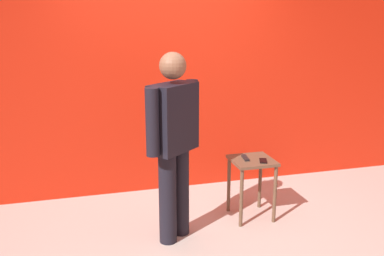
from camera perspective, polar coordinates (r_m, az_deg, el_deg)
The scene contains 6 objects.
ground_plane at distance 3.89m, azimuth 2.17°, elevation -16.03°, with size 12.00×12.00×0.00m, color #B7B2A8.
back_wall_red at distance 4.83m, azimuth -3.06°, elevation 10.05°, with size 6.21×0.12×3.20m, color red.
standing_person at distance 3.70m, azimuth -2.53°, elevation -1.42°, with size 0.59×0.52×1.72m.
side_table at distance 4.29m, azimuth 8.15°, elevation -5.88°, with size 0.42×0.42×0.62m.
cell_phone at distance 4.20m, azimuth 9.66°, elevation -4.41°, with size 0.07×0.14×0.01m, color black.
tv_remote at distance 4.24m, azimuth 7.28°, elevation -4.04°, with size 0.04×0.17×0.02m, color black.
Camera 1 is at (-1.01, -3.19, 1.98)m, focal length 39.17 mm.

